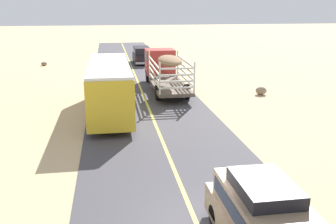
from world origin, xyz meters
name	(u,v)px	position (x,y,z in m)	size (l,w,h in m)	color
suv_near	(262,219)	(1.35, -1.36, 1.15)	(1.90, 4.62, 2.29)	#8C7259
livestock_truck	(163,66)	(2.00, 21.19, 1.79)	(2.53, 9.70, 3.02)	#B2332D
bus	(109,87)	(-2.55, 13.68, 1.75)	(2.54, 10.00, 3.21)	gold
car_far	(142,54)	(1.37, 34.48, 1.09)	(1.90, 4.62, 1.93)	black
boulder_near_shoulder	(261,91)	(9.02, 17.11, 0.31)	(0.85, 0.77, 0.63)	#84705B
boulder_far_horizon	(44,64)	(-9.80, 34.70, 0.21)	(0.68, 0.63, 0.42)	#756656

